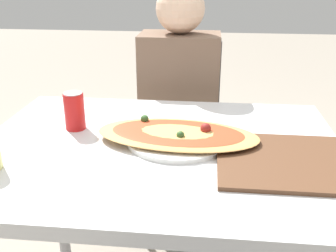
# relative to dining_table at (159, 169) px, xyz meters

# --- Properties ---
(dining_table) EXTENTS (1.11, 0.84, 0.77)m
(dining_table) POSITION_rel_dining_table_xyz_m (0.00, 0.00, 0.00)
(dining_table) COLOR silver
(dining_table) RESTS_ON ground_plane
(chair_far_seated) EXTENTS (0.40, 0.40, 0.93)m
(chair_far_seated) POSITION_rel_dining_table_xyz_m (0.01, 0.76, -0.17)
(chair_far_seated) COLOR #4C4C4C
(chair_far_seated) RESTS_ON ground_plane
(person_seated) EXTENTS (0.35, 0.25, 1.21)m
(person_seated) POSITION_rel_dining_table_xyz_m (0.01, 0.64, 0.02)
(person_seated) COLOR #2D2D38
(person_seated) RESTS_ON ground_plane
(pizza_main) EXTENTS (0.52, 0.31, 0.06)m
(pizza_main) POSITION_rel_dining_table_xyz_m (0.05, 0.04, 0.10)
(pizza_main) COLOR white
(pizza_main) RESTS_ON dining_table
(soda_can) EXTENTS (0.07, 0.07, 0.12)m
(soda_can) POSITION_rel_dining_table_xyz_m (-0.29, 0.10, 0.14)
(soda_can) COLOR red
(soda_can) RESTS_ON dining_table
(serving_tray) EXTENTS (0.45, 0.34, 0.01)m
(serving_tray) POSITION_rel_dining_table_xyz_m (0.40, -0.08, 0.09)
(serving_tray) COLOR brown
(serving_tray) RESTS_ON dining_table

